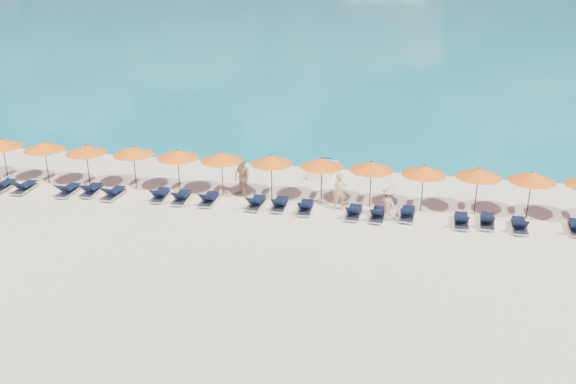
# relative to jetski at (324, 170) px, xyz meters

# --- Properties ---
(ground) EXTENTS (1400.00, 1400.00, 0.00)m
(ground) POSITION_rel_jetski_xyz_m (-0.80, -8.75, -0.34)
(ground) COLOR beige
(headland_main) EXTENTS (374.00, 242.00, 126.50)m
(headland_main) POSITION_rel_jetski_xyz_m (-300.80, 531.25, -38.34)
(headland_main) COLOR black
(headland_main) RESTS_ON ground
(jetski) EXTENTS (1.35, 2.43, 0.82)m
(jetski) POSITION_rel_jetski_xyz_m (0.00, 0.00, 0.00)
(jetski) COLOR white
(jetski) RESTS_ON ground
(beachgoer_a) EXTENTS (0.75, 0.57, 1.82)m
(beachgoer_a) POSITION_rel_jetski_xyz_m (1.39, -4.55, 0.57)
(beachgoer_a) COLOR tan
(beachgoer_a) RESTS_ON ground
(beachgoer_b) EXTENTS (1.08, 0.94, 1.93)m
(beachgoer_b) POSITION_rel_jetski_xyz_m (-3.51, -3.68, 0.63)
(beachgoer_b) COLOR tan
(beachgoer_b) RESTS_ON ground
(beachgoer_c) EXTENTS (1.11, 0.96, 1.58)m
(beachgoer_c) POSITION_rel_jetski_xyz_m (3.68, -5.29, 0.46)
(beachgoer_c) COLOR tan
(beachgoer_c) RESTS_ON ground
(umbrella_0) EXTENTS (2.10, 2.10, 2.28)m
(umbrella_0) POSITION_rel_jetski_xyz_m (-16.27, -3.84, 1.68)
(umbrella_0) COLOR black
(umbrella_0) RESTS_ON ground
(umbrella_1) EXTENTS (2.10, 2.10, 2.28)m
(umbrella_1) POSITION_rel_jetski_xyz_m (-13.86, -3.90, 1.68)
(umbrella_1) COLOR black
(umbrella_1) RESTS_ON ground
(umbrella_2) EXTENTS (2.10, 2.10, 2.28)m
(umbrella_2) POSITION_rel_jetski_xyz_m (-11.50, -3.99, 1.68)
(umbrella_2) COLOR black
(umbrella_2) RESTS_ON ground
(umbrella_3) EXTENTS (2.10, 2.10, 2.28)m
(umbrella_3) POSITION_rel_jetski_xyz_m (-9.07, -3.76, 1.68)
(umbrella_3) COLOR black
(umbrella_3) RESTS_ON ground
(umbrella_4) EXTENTS (2.10, 2.10, 2.28)m
(umbrella_4) POSITION_rel_jetski_xyz_m (-6.71, -3.83, 1.68)
(umbrella_4) COLOR black
(umbrella_4) RESTS_ON ground
(umbrella_5) EXTENTS (2.10, 2.10, 2.28)m
(umbrella_5) POSITION_rel_jetski_xyz_m (-4.47, -3.83, 1.68)
(umbrella_5) COLOR black
(umbrella_5) RESTS_ON ground
(umbrella_6) EXTENTS (2.10, 2.10, 2.28)m
(umbrella_6) POSITION_rel_jetski_xyz_m (-2.00, -3.76, 1.68)
(umbrella_6) COLOR black
(umbrella_6) RESTS_ON ground
(umbrella_7) EXTENTS (2.10, 2.10, 2.28)m
(umbrella_7) POSITION_rel_jetski_xyz_m (0.43, -3.75, 1.68)
(umbrella_7) COLOR black
(umbrella_7) RESTS_ON ground
(umbrella_8) EXTENTS (2.10, 2.10, 2.28)m
(umbrella_8) POSITION_rel_jetski_xyz_m (2.76, -3.80, 1.68)
(umbrella_8) COLOR black
(umbrella_8) RESTS_ON ground
(umbrella_9) EXTENTS (2.10, 2.10, 2.28)m
(umbrella_9) POSITION_rel_jetski_xyz_m (5.14, -3.91, 1.68)
(umbrella_9) COLOR black
(umbrella_9) RESTS_ON ground
(umbrella_10) EXTENTS (2.10, 2.10, 2.28)m
(umbrella_10) POSITION_rel_jetski_xyz_m (7.56, -3.78, 1.68)
(umbrella_10) COLOR black
(umbrella_10) RESTS_ON ground
(umbrella_11) EXTENTS (2.10, 2.10, 2.28)m
(umbrella_11) POSITION_rel_jetski_xyz_m (9.84, -3.87, 1.68)
(umbrella_11) COLOR black
(umbrella_11) RESTS_ON ground
(lounger_1) EXTENTS (0.63, 1.70, 0.66)m
(lounger_1) POSITION_rel_jetski_xyz_m (-15.62, -5.25, -0.10)
(lounger_1) COLOR silver
(lounger_1) RESTS_ON ground
(lounger_2) EXTENTS (0.64, 1.71, 0.66)m
(lounger_2) POSITION_rel_jetski_xyz_m (-14.43, -5.25, -0.10)
(lounger_2) COLOR silver
(lounger_2) RESTS_ON ground
(lounger_3) EXTENTS (0.64, 1.71, 0.66)m
(lounger_3) POSITION_rel_jetski_xyz_m (-12.07, -5.17, -0.10)
(lounger_3) COLOR silver
(lounger_3) RESTS_ON ground
(lounger_4) EXTENTS (0.74, 1.74, 0.66)m
(lounger_4) POSITION_rel_jetski_xyz_m (-10.94, -4.92, -0.10)
(lounger_4) COLOR silver
(lounger_4) RESTS_ON ground
(lounger_5) EXTENTS (0.74, 1.74, 0.66)m
(lounger_5) POSITION_rel_jetski_xyz_m (-9.68, -5.12, -0.10)
(lounger_5) COLOR silver
(lounger_5) RESTS_ON ground
(lounger_6) EXTENTS (0.76, 1.75, 0.66)m
(lounger_6) POSITION_rel_jetski_xyz_m (-7.33, -4.90, -0.10)
(lounger_6) COLOR silver
(lounger_6) RESTS_ON ground
(lounger_7) EXTENTS (0.73, 1.74, 0.66)m
(lounger_7) POSITION_rel_jetski_xyz_m (-6.20, -4.98, -0.10)
(lounger_7) COLOR silver
(lounger_7) RESTS_ON ground
(lounger_8) EXTENTS (0.63, 1.71, 0.66)m
(lounger_8) POSITION_rel_jetski_xyz_m (-4.83, -4.94, -0.10)
(lounger_8) COLOR silver
(lounger_8) RESTS_ON ground
(lounger_9) EXTENTS (0.72, 1.73, 0.66)m
(lounger_9) POSITION_rel_jetski_xyz_m (-2.50, -4.96, -0.10)
(lounger_9) COLOR silver
(lounger_9) RESTS_ON ground
(lounger_10) EXTENTS (0.65, 1.71, 0.66)m
(lounger_10) POSITION_rel_jetski_xyz_m (-1.37, -4.88, -0.10)
(lounger_10) COLOR silver
(lounger_10) RESTS_ON ground
(lounger_11) EXTENTS (0.67, 1.72, 0.66)m
(lounger_11) POSITION_rel_jetski_xyz_m (-0.11, -5.04, -0.10)
(lounger_11) COLOR silver
(lounger_11) RESTS_ON ground
(lounger_12) EXTENTS (0.71, 1.73, 0.66)m
(lounger_12) POSITION_rel_jetski_xyz_m (2.15, -5.18, -0.10)
(lounger_12) COLOR silver
(lounger_12) RESTS_ON ground
(lounger_13) EXTENTS (0.74, 1.74, 0.66)m
(lounger_13) POSITION_rel_jetski_xyz_m (3.24, -5.21, -0.10)
(lounger_13) COLOR silver
(lounger_13) RESTS_ON ground
(lounger_14) EXTENTS (0.73, 1.74, 0.66)m
(lounger_14) POSITION_rel_jetski_xyz_m (4.54, -4.88, -0.10)
(lounger_14) COLOR silver
(lounger_14) RESTS_ON ground
(lounger_15) EXTENTS (0.65, 1.71, 0.66)m
(lounger_15) POSITION_rel_jetski_xyz_m (6.91, -5.19, -0.10)
(lounger_15) COLOR silver
(lounger_15) RESTS_ON ground
(lounger_16) EXTENTS (0.75, 1.74, 0.66)m
(lounger_16) POSITION_rel_jetski_xyz_m (8.03, -5.01, -0.10)
(lounger_16) COLOR silver
(lounger_16) RESTS_ON ground
(lounger_17) EXTENTS (0.67, 1.72, 0.66)m
(lounger_17) POSITION_rel_jetski_xyz_m (9.37, -5.22, -0.10)
(lounger_17) COLOR silver
(lounger_17) RESTS_ON ground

